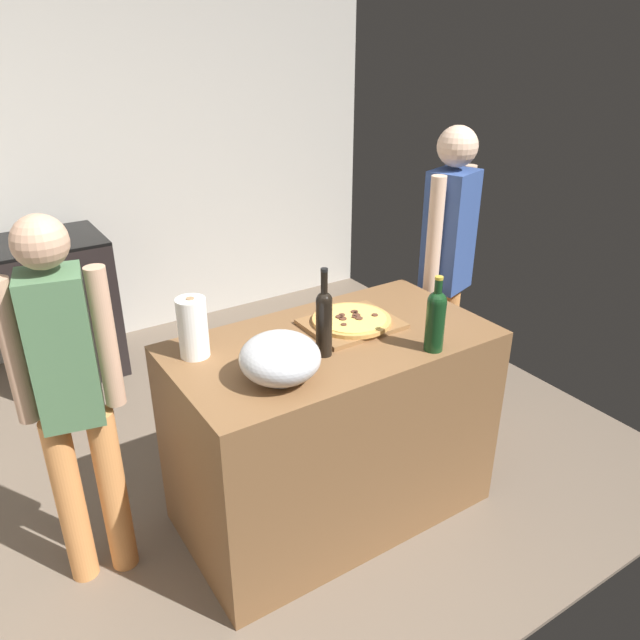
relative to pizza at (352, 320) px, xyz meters
name	(u,v)px	position (x,y,z in m)	size (l,w,h in m)	color
ground_plane	(224,431)	(-0.32, 0.80, -0.96)	(4.02, 3.71, 0.02)	#6B5B4C
kitchen_wall_rear	(112,158)	(-0.32, 2.41, 0.35)	(4.02, 0.10, 2.60)	#BCB7AD
counter	(332,428)	(-0.14, -0.06, -0.49)	(1.38, 0.75, 0.92)	brown
cutting_board	(352,324)	(0.00, 0.00, -0.02)	(0.40, 0.32, 0.02)	olive
pizza	(352,320)	(0.00, 0.00, 0.00)	(0.35, 0.35, 0.03)	tan
mixing_bowl	(280,358)	(-0.49, -0.23, 0.06)	(0.30, 0.30, 0.19)	#B2B2B7
paper_towel_roll	(193,328)	(-0.68, 0.12, 0.09)	(0.12, 0.12, 0.25)	white
wine_bottle_green	(324,320)	(-0.25, -0.15, 0.12)	(0.07, 0.07, 0.37)	black
wine_bottle_amber	(436,318)	(0.15, -0.36, 0.11)	(0.08, 0.08, 0.32)	#143819
stove	(57,307)	(-0.90, 2.01, -0.48)	(0.68, 0.60, 0.97)	black
person_in_stripes	(70,391)	(-1.17, 0.15, -0.05)	(0.37, 0.24, 1.56)	#D88C4C
person_in_red	(447,262)	(0.80, 0.25, 0.03)	(0.38, 0.26, 1.68)	#D88C4C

